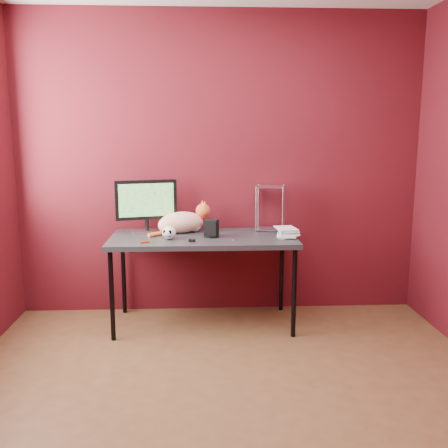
{
  "coord_description": "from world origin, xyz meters",
  "views": [
    {
      "loc": [
        -0.17,
        -2.6,
        1.58
      ],
      "look_at": [
        0.01,
        1.15,
        0.89
      ],
      "focal_mm": 40.0,
      "sensor_mm": 36.0,
      "label": 1
    }
  ],
  "objects_px": {
    "cat": "(182,222)",
    "speaker": "(211,229)",
    "monitor": "(146,203)",
    "desk": "(203,242)",
    "skull_mug": "(169,233)",
    "book_stack": "(279,186)"
  },
  "relations": [
    {
      "from": "cat",
      "to": "speaker",
      "type": "bearing_deg",
      "value": -55.64
    },
    {
      "from": "monitor",
      "to": "desk",
      "type": "bearing_deg",
      "value": -34.3
    },
    {
      "from": "skull_mug",
      "to": "speaker",
      "type": "height_order",
      "value": "speaker"
    },
    {
      "from": "monitor",
      "to": "cat",
      "type": "xyz_separation_m",
      "value": [
        0.3,
        -0.02,
        -0.16
      ]
    },
    {
      "from": "desk",
      "to": "monitor",
      "type": "height_order",
      "value": "monitor"
    },
    {
      "from": "skull_mug",
      "to": "book_stack",
      "type": "distance_m",
      "value": 0.95
    },
    {
      "from": "cat",
      "to": "skull_mug",
      "type": "relative_size",
      "value": 4.47
    },
    {
      "from": "desk",
      "to": "cat",
      "type": "distance_m",
      "value": 0.28
    },
    {
      "from": "skull_mug",
      "to": "speaker",
      "type": "xyz_separation_m",
      "value": [
        0.34,
        0.08,
        0.01
      ]
    },
    {
      "from": "skull_mug",
      "to": "desk",
      "type": "bearing_deg",
      "value": 36.83
    },
    {
      "from": "monitor",
      "to": "skull_mug",
      "type": "relative_size",
      "value": 4.41
    },
    {
      "from": "cat",
      "to": "speaker",
      "type": "relative_size",
      "value": 3.63
    },
    {
      "from": "cat",
      "to": "skull_mug",
      "type": "xyz_separation_m",
      "value": [
        -0.09,
        -0.27,
        -0.04
      ]
    },
    {
      "from": "cat",
      "to": "book_stack",
      "type": "relative_size",
      "value": 0.62
    },
    {
      "from": "skull_mug",
      "to": "book_stack",
      "type": "xyz_separation_m",
      "value": [
        0.88,
        0.08,
        0.36
      ]
    },
    {
      "from": "monitor",
      "to": "book_stack",
      "type": "relative_size",
      "value": 0.61
    },
    {
      "from": "speaker",
      "to": "cat",
      "type": "bearing_deg",
      "value": 160.24
    },
    {
      "from": "book_stack",
      "to": "desk",
      "type": "bearing_deg",
      "value": 177.23
    },
    {
      "from": "skull_mug",
      "to": "cat",
      "type": "bearing_deg",
      "value": 85.87
    },
    {
      "from": "cat",
      "to": "speaker",
      "type": "xyz_separation_m",
      "value": [
        0.24,
        -0.19,
        -0.03
      ]
    },
    {
      "from": "desk",
      "to": "cat",
      "type": "bearing_deg",
      "value": 137.46
    },
    {
      "from": "skull_mug",
      "to": "speaker",
      "type": "relative_size",
      "value": 0.81
    }
  ]
}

